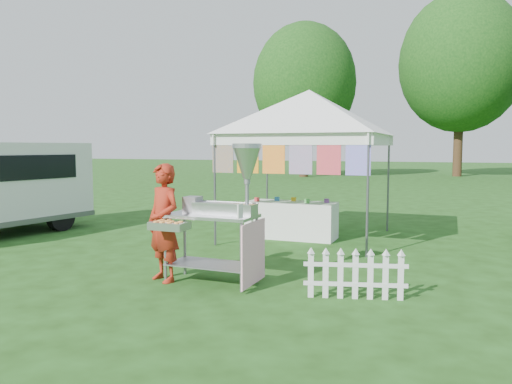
% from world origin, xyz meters
% --- Properties ---
extents(ground, '(120.00, 120.00, 0.00)m').
position_xyz_m(ground, '(0.00, 0.00, 0.00)').
color(ground, '#1E3F12').
rests_on(ground, ground).
extents(canopy_main, '(4.24, 4.24, 3.45)m').
position_xyz_m(canopy_main, '(0.00, 3.49, 2.99)').
color(canopy_main, '#59595E').
rests_on(canopy_main, ground).
extents(tree_left, '(6.40, 6.40, 9.53)m').
position_xyz_m(tree_left, '(-6.00, 24.00, 5.83)').
color(tree_left, '#3C1F16').
rests_on(tree_left, ground).
extents(tree_mid, '(7.60, 7.60, 11.52)m').
position_xyz_m(tree_mid, '(3.00, 28.00, 7.14)').
color(tree_mid, '#3C1F16').
rests_on(tree_mid, ground).
extents(donut_cart, '(1.38, 0.92, 1.90)m').
position_xyz_m(donut_cart, '(-0.10, -0.32, 1.12)').
color(donut_cart, gray).
rests_on(donut_cart, ground).
extents(vendor, '(0.70, 0.60, 1.63)m').
position_xyz_m(vendor, '(-0.95, -0.46, 0.82)').
color(vendor, '#9C2413').
rests_on(vendor, ground).
extents(picket_fence, '(1.22, 0.35, 0.56)m').
position_xyz_m(picket_fence, '(1.66, -0.33, 0.29)').
color(picket_fence, white).
rests_on(picket_fence, ground).
extents(display_table, '(1.80, 0.70, 0.74)m').
position_xyz_m(display_table, '(-0.30, 3.32, 0.37)').
color(display_table, white).
rests_on(display_table, ground).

